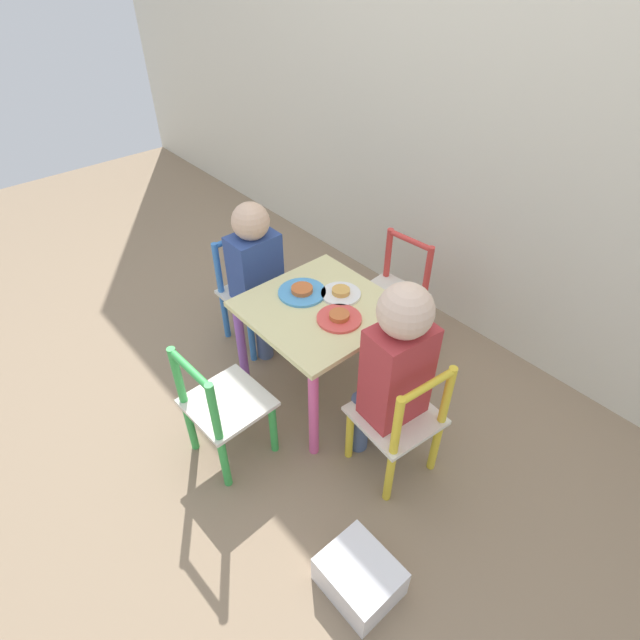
{
  "coord_description": "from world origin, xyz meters",
  "views": [
    {
      "loc": [
        1.09,
        -0.95,
        1.56
      ],
      "look_at": [
        0.0,
        0.0,
        0.37
      ],
      "focal_mm": 28.0,
      "sensor_mm": 36.0,
      "label": 1
    }
  ],
  "objects_px": {
    "chair_yellow": "(400,422)",
    "plate_left": "(302,292)",
    "storage_bin": "(359,576)",
    "child_right": "(394,365)",
    "chair_green": "(222,408)",
    "chair_red": "(393,296)",
    "plate_right": "(339,318)",
    "plate_back": "(341,293)",
    "kids_table": "(320,322)",
    "chair_blue": "(252,293)",
    "child_left": "(257,268)"
  },
  "relations": [
    {
      "from": "chair_yellow",
      "to": "plate_left",
      "type": "distance_m",
      "value": 0.6
    },
    {
      "from": "storage_bin",
      "to": "child_right",
      "type": "bearing_deg",
      "value": 124.97
    },
    {
      "from": "storage_bin",
      "to": "chair_green",
      "type": "bearing_deg",
      "value": -177.67
    },
    {
      "from": "chair_red",
      "to": "plate_right",
      "type": "bearing_deg",
      "value": -77.61
    },
    {
      "from": "plate_left",
      "to": "plate_back",
      "type": "height_order",
      "value": "same"
    },
    {
      "from": "kids_table",
      "to": "chair_red",
      "type": "xyz_separation_m",
      "value": [
        -0.04,
        0.46,
        -0.12
      ]
    },
    {
      "from": "chair_blue",
      "to": "plate_left",
      "type": "xyz_separation_m",
      "value": [
        0.36,
        0.0,
        0.21
      ]
    },
    {
      "from": "kids_table",
      "to": "child_right",
      "type": "relative_size",
      "value": 0.66
    },
    {
      "from": "chair_blue",
      "to": "child_left",
      "type": "xyz_separation_m",
      "value": [
        0.06,
        0.0,
        0.17
      ]
    },
    {
      "from": "child_right",
      "to": "plate_back",
      "type": "relative_size",
      "value": 5.11
    },
    {
      "from": "chair_yellow",
      "to": "plate_right",
      "type": "distance_m",
      "value": 0.41
    },
    {
      "from": "chair_red",
      "to": "plate_left",
      "type": "xyz_separation_m",
      "value": [
        -0.07,
        -0.46,
        0.21
      ]
    },
    {
      "from": "chair_red",
      "to": "plate_right",
      "type": "xyz_separation_m",
      "value": [
        0.14,
        -0.46,
        0.21
      ]
    },
    {
      "from": "child_right",
      "to": "plate_right",
      "type": "relative_size",
      "value": 4.82
    },
    {
      "from": "chair_red",
      "to": "storage_bin",
      "type": "relative_size",
      "value": 2.29
    },
    {
      "from": "chair_green",
      "to": "plate_back",
      "type": "distance_m",
      "value": 0.6
    },
    {
      "from": "chair_blue",
      "to": "plate_right",
      "type": "bearing_deg",
      "value": -90.02
    },
    {
      "from": "plate_back",
      "to": "storage_bin",
      "type": "bearing_deg",
      "value": -38.46
    },
    {
      "from": "chair_red",
      "to": "plate_right",
      "type": "distance_m",
      "value": 0.52
    },
    {
      "from": "chair_yellow",
      "to": "child_left",
      "type": "bearing_deg",
      "value": -87.36
    },
    {
      "from": "kids_table",
      "to": "plate_left",
      "type": "xyz_separation_m",
      "value": [
        -0.1,
        0.0,
        0.08
      ]
    },
    {
      "from": "storage_bin",
      "to": "plate_left",
      "type": "bearing_deg",
      "value": 150.92
    },
    {
      "from": "kids_table",
      "to": "plate_right",
      "type": "distance_m",
      "value": 0.13
    },
    {
      "from": "chair_green",
      "to": "chair_red",
      "type": "bearing_deg",
      "value": -88.91
    },
    {
      "from": "plate_left",
      "to": "child_right",
      "type": "bearing_deg",
      "value": -4.43
    },
    {
      "from": "chair_green",
      "to": "storage_bin",
      "type": "relative_size",
      "value": 2.29
    },
    {
      "from": "chair_yellow",
      "to": "chair_red",
      "type": "height_order",
      "value": "same"
    },
    {
      "from": "plate_left",
      "to": "child_left",
      "type": "bearing_deg",
      "value": -179.84
    },
    {
      "from": "plate_left",
      "to": "storage_bin",
      "type": "bearing_deg",
      "value": -29.08
    },
    {
      "from": "chair_blue",
      "to": "chair_red",
      "type": "relative_size",
      "value": 1.0
    },
    {
      "from": "chair_blue",
      "to": "chair_green",
      "type": "xyz_separation_m",
      "value": [
        0.48,
        -0.46,
        0.0
      ]
    },
    {
      "from": "storage_bin",
      "to": "kids_table",
      "type": "bearing_deg",
      "value": 147.33
    },
    {
      "from": "chair_green",
      "to": "plate_left",
      "type": "bearing_deg",
      "value": -77.48
    },
    {
      "from": "chair_yellow",
      "to": "child_left",
      "type": "xyz_separation_m",
      "value": [
        -0.86,
        0.04,
        0.17
      ]
    },
    {
      "from": "chair_blue",
      "to": "plate_left",
      "type": "height_order",
      "value": "chair_blue"
    },
    {
      "from": "chair_yellow",
      "to": "plate_right",
      "type": "relative_size",
      "value": 3.14
    },
    {
      "from": "kids_table",
      "to": "chair_green",
      "type": "height_order",
      "value": "chair_green"
    },
    {
      "from": "chair_green",
      "to": "plate_right",
      "type": "xyz_separation_m",
      "value": [
        0.08,
        0.46,
        0.21
      ]
    },
    {
      "from": "plate_right",
      "to": "chair_yellow",
      "type": "bearing_deg",
      "value": -7.17
    },
    {
      "from": "chair_red",
      "to": "chair_blue",
      "type": "bearing_deg",
      "value": -137.28
    },
    {
      "from": "kids_table",
      "to": "plate_left",
      "type": "distance_m",
      "value": 0.13
    },
    {
      "from": "plate_right",
      "to": "storage_bin",
      "type": "relative_size",
      "value": 0.73
    },
    {
      "from": "kids_table",
      "to": "chair_green",
      "type": "relative_size",
      "value": 1.01
    },
    {
      "from": "child_left",
      "to": "storage_bin",
      "type": "distance_m",
      "value": 1.21
    },
    {
      "from": "plate_right",
      "to": "storage_bin",
      "type": "height_order",
      "value": "plate_right"
    },
    {
      "from": "chair_yellow",
      "to": "child_right",
      "type": "height_order",
      "value": "child_right"
    },
    {
      "from": "plate_right",
      "to": "child_left",
      "type": "bearing_deg",
      "value": -179.91
    },
    {
      "from": "chair_blue",
      "to": "storage_bin",
      "type": "distance_m",
      "value": 1.23
    },
    {
      "from": "chair_green",
      "to": "plate_right",
      "type": "distance_m",
      "value": 0.51
    },
    {
      "from": "chair_green",
      "to": "child_right",
      "type": "height_order",
      "value": "child_right"
    }
  ]
}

